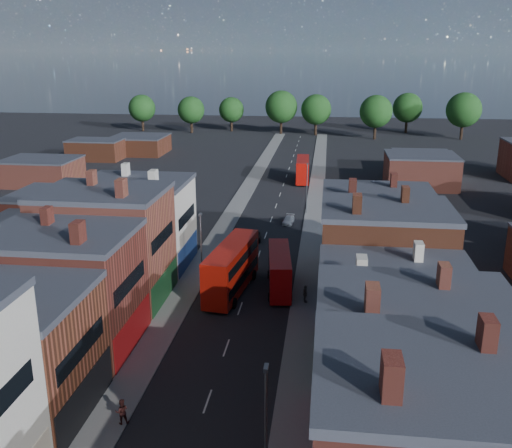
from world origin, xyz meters
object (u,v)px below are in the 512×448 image
(car_2, at_px, (254,237))
(ped_1, at_px, (122,411))
(car_3, at_px, (289,220))
(bus_1, at_px, (279,270))
(bus_2, at_px, (303,169))
(bus_0, at_px, (232,267))
(ped_3, at_px, (305,294))

(car_2, distance_m, ped_1, 41.20)
(car_3, bearing_deg, car_2, -110.52)
(car_2, bearing_deg, ped_1, -102.69)
(bus_1, xyz_separation_m, bus_2, (0.00, 53.98, 0.19))
(bus_2, distance_m, ped_1, 79.32)
(bus_0, distance_m, car_3, 26.57)
(bus_1, distance_m, car_2, 16.97)
(bus_2, bearing_deg, ped_3, -89.16)
(bus_0, height_order, ped_1, bus_0)
(ped_3, bearing_deg, ped_1, 134.58)
(bus_1, relative_size, ped_1, 5.30)
(bus_1, relative_size, bus_2, 0.93)
(bus_2, height_order, ped_3, bus_2)
(car_2, xyz_separation_m, ped_3, (7.81, -19.46, 0.51))
(car_3, xyz_separation_m, ped_3, (3.67, -28.08, 0.51))
(bus_0, relative_size, bus_2, 1.17)
(bus_0, distance_m, ped_3, 8.38)
(bus_0, height_order, car_3, bus_0)
(ped_1, bearing_deg, bus_2, -116.79)
(car_2, xyz_separation_m, car_3, (4.14, 8.62, 0.00))
(bus_1, bearing_deg, bus_2, 83.43)
(bus_0, bearing_deg, ped_1, -91.84)
(bus_0, distance_m, bus_2, 55.54)
(car_3, relative_size, ped_3, 1.99)
(bus_0, distance_m, ped_1, 23.87)
(bus_0, xyz_separation_m, ped_3, (7.95, -1.95, -1.79))
(bus_1, xyz_separation_m, ped_1, (-8.80, -24.84, -1.21))
(bus_1, distance_m, car_3, 24.86)
(bus_2, height_order, car_3, bus_2)
(ped_1, distance_m, ped_3, 24.54)
(bus_0, height_order, bus_2, bus_0)
(bus_0, height_order, car_2, bus_0)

